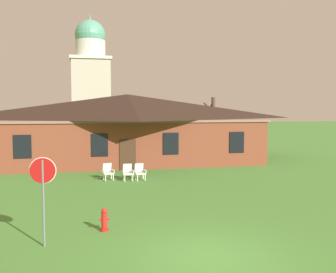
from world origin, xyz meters
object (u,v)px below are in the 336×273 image
(lawn_chair_by_porch, at_px, (108,171))
(lawn_chair_near_door, at_px, (128,172))
(fire_hydrant, at_px, (104,220))
(lawn_chair_left_end, at_px, (140,171))
(stop_sign, at_px, (43,183))

(lawn_chair_by_porch, height_order, lawn_chair_near_door, same)
(fire_hydrant, bearing_deg, lawn_chair_left_end, 74.52)
(lawn_chair_by_porch, bearing_deg, lawn_chair_left_end, -14.06)
(lawn_chair_near_door, xyz_separation_m, fire_hydrant, (-1.81, -9.07, -0.12))
(lawn_chair_by_porch, distance_m, lawn_chair_near_door, 1.21)
(lawn_chair_by_porch, bearing_deg, stop_sign, -103.46)
(lawn_chair_left_end, xyz_separation_m, fire_hydrant, (-2.52, -9.08, -0.12))
(lawn_chair_left_end, height_order, fire_hydrant, lawn_chair_left_end)
(stop_sign, height_order, lawn_chair_left_end, stop_sign)
(lawn_chair_by_porch, relative_size, fire_hydrant, 1.21)
(lawn_chair_near_door, distance_m, lawn_chair_left_end, 0.71)
(lawn_chair_near_door, distance_m, fire_hydrant, 9.25)
(stop_sign, height_order, lawn_chair_by_porch, stop_sign)
(stop_sign, height_order, fire_hydrant, stop_sign)
(lawn_chair_left_end, bearing_deg, stop_sign, -113.22)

